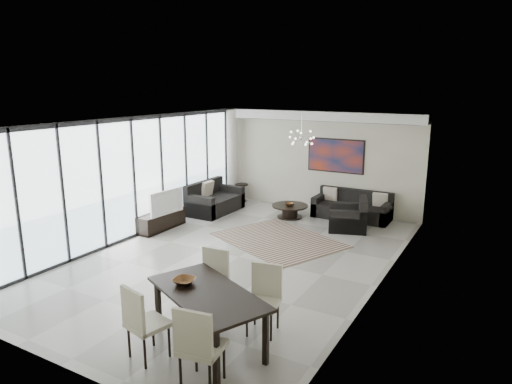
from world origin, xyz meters
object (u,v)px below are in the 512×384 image
Objects in this scene: dining_table at (207,298)px; sofa_main at (352,209)px; coffee_table at (290,210)px; television at (164,202)px; tv_console at (162,221)px.

sofa_main is at bearing 91.68° from dining_table.
sofa_main is at bearing 26.94° from coffee_table.
television is (-3.79, -3.45, 0.50)m from sofa_main.
television is 0.49× the size of dining_table.
coffee_table is at bearing -34.38° from television.
television reaches higher than dining_table.
coffee_table is 0.69× the size of tv_console.
television is at bearing -137.69° from sofa_main.
coffee_table is 3.53m from television.
dining_table is at bearing -88.32° from sofa_main.
dining_table is at bearing -42.33° from tv_console.
sofa_main is at bearing 40.60° from tv_console.
sofa_main is 0.97× the size of dining_table.
sofa_main is 7.19m from dining_table.
television is at bearing -21.82° from tv_console.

